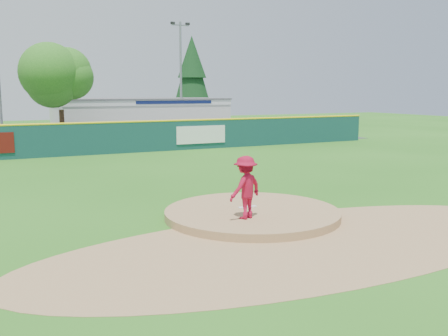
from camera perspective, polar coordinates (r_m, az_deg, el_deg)
name	(u,v)px	position (r m, az deg, el deg)	size (l,w,h in m)	color
ground	(252,217)	(15.82, 3.22, -5.65)	(120.00, 120.00, 0.00)	#286B19
pitchers_mound	(252,217)	(15.82, 3.22, -5.65)	(5.50, 5.50, 0.50)	#9E774C
pitching_rubber	(247,207)	(16.01, 2.70, -4.48)	(0.60, 0.15, 0.04)	white
infield_dirt_arc	(308,243)	(13.39, 9.61, -8.43)	(15.40, 15.40, 0.01)	#9E774C
parking_lot	(85,141)	(41.22, -15.57, 2.97)	(44.00, 16.00, 0.02)	#38383A
pitcher	(245,187)	(14.50, 2.47, -2.22)	(1.19, 0.68, 1.84)	#A10D2C
van	(87,139)	(36.52, -15.44, 3.27)	(2.07, 4.48, 1.25)	white
pool_building_grp	(140,116)	(47.36, -9.63, 5.88)	(15.20, 8.20, 3.31)	silver
fence_banners	(101,139)	(32.12, -13.87, 3.26)	(17.26, 0.04, 1.20)	#5F110D
outfield_fence	(112,137)	(32.35, -12.65, 3.50)	(40.00, 0.14, 2.07)	#133E3E
deciduous_tree	(60,83)	(38.74, -18.23, 9.24)	(5.60, 5.60, 7.36)	#382314
conifer_tree	(192,76)	(53.47, -3.68, 10.46)	(4.40, 4.40, 9.50)	#382314
light_pole_right	(181,73)	(45.48, -4.96, 10.75)	(1.75, 0.25, 10.00)	gray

